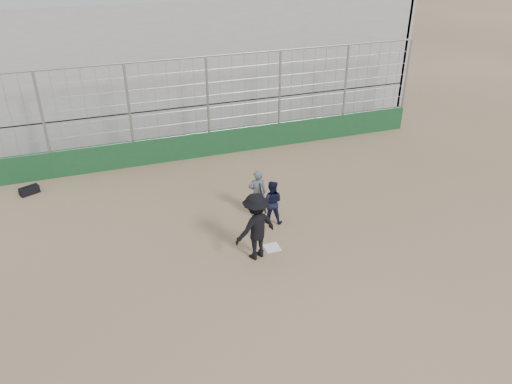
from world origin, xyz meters
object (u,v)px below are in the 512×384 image
object	(u,v)px
batter_at_plate	(256,227)
umpire	(257,195)
equipment_bag	(29,190)
catcher_crouched	(271,209)

from	to	relation	value
batter_at_plate	umpire	distance (m)	2.29
umpire	equipment_bag	size ratio (longest dim) A/B	2.05
catcher_crouched	umpire	xyz separation A→B (m)	(-0.25, 0.59, 0.22)
catcher_crouched	umpire	size ratio (longest dim) A/B	0.70
umpire	equipment_bag	world-z (taller)	umpire
equipment_bag	umpire	bearing A→B (deg)	-29.55
umpire	equipment_bag	bearing A→B (deg)	-21.77
batter_at_plate	catcher_crouched	bearing A→B (deg)	55.40
batter_at_plate	catcher_crouched	xyz separation A→B (m)	(1.06, 1.53, -0.50)
catcher_crouched	umpire	bearing A→B (deg)	113.19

